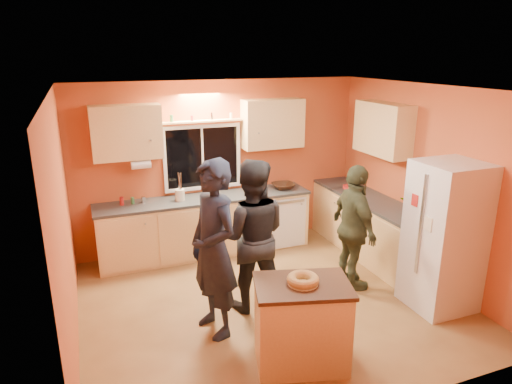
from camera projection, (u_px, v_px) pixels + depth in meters
name	position (u px, v px, depth m)	size (l,w,h in m)	color
ground	(270.00, 301.00, 5.71)	(4.50, 4.50, 0.00)	brown
room_shell	(267.00, 168.00, 5.64)	(4.54, 4.04, 2.61)	#BA5B2F
back_counter	(229.00, 222.00, 7.09)	(4.23, 0.62, 0.90)	tan
right_counter	(379.00, 232.00, 6.69)	(0.62, 1.84, 0.90)	tan
refrigerator	(444.00, 237.00, 5.38)	(0.72, 0.70, 1.80)	silver
island	(301.00, 324.00, 4.45)	(1.04, 0.84, 0.88)	tan
bundt_pastry	(303.00, 280.00, 4.31)	(0.31, 0.31, 0.09)	#B17C48
person_left	(214.00, 249.00, 4.83)	(0.72, 0.47, 1.96)	black
person_center	(251.00, 236.00, 5.34)	(0.90, 0.70, 1.85)	black
person_right	(354.00, 228.00, 5.83)	(0.97, 0.40, 1.66)	#2B311F
mixing_bowl	(283.00, 186.00, 7.27)	(0.35, 0.35, 0.09)	#321C10
utensil_crock	(180.00, 195.00, 6.67)	(0.14, 0.14, 0.17)	beige
potted_plant	(411.00, 203.00, 6.05)	(0.30, 0.26, 0.33)	gray
red_box	(349.00, 187.00, 7.25)	(0.16, 0.12, 0.07)	#B11E1B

